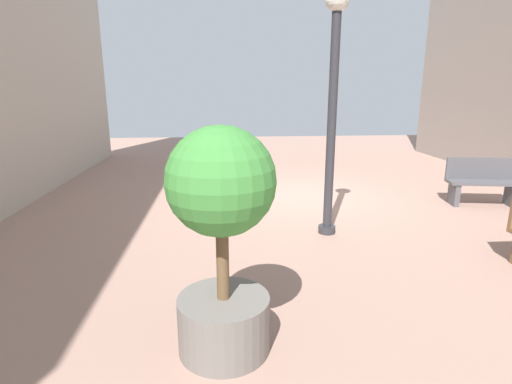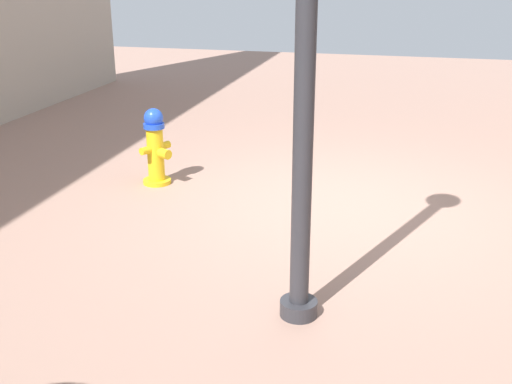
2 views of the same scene
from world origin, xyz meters
TOP-DOWN VIEW (x-y plane):
  - ground_plane at (0.00, 0.00)m, footprint 23.40×23.40m
  - fire_hydrant at (2.20, -0.17)m, footprint 0.39×0.41m

SIDE VIEW (x-z plane):
  - ground_plane at x=0.00m, z-range 0.00..0.00m
  - fire_hydrant at x=2.20m, z-range 0.00..0.90m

